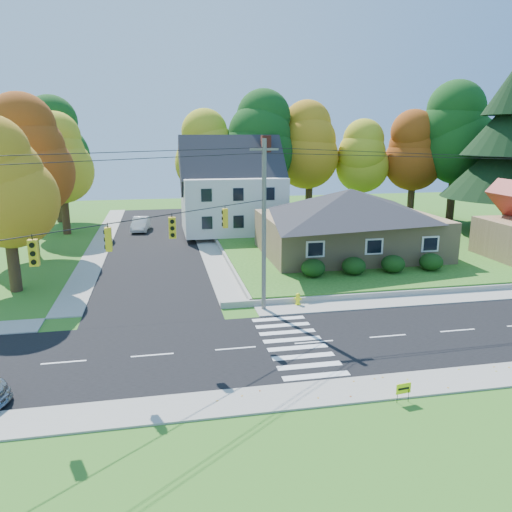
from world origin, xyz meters
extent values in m
plane|color=#3D7923|center=(0.00, 0.00, 0.00)|extent=(120.00, 120.00, 0.00)
cube|color=black|center=(0.00, 0.00, 0.01)|extent=(90.00, 8.00, 0.02)
cube|color=black|center=(-8.00, 26.00, 0.01)|extent=(8.00, 44.00, 0.02)
cube|color=#9C9A90|center=(0.00, 5.00, 0.04)|extent=(90.00, 2.00, 0.08)
cube|color=#9C9A90|center=(0.00, -5.00, 0.04)|extent=(90.00, 2.00, 0.08)
cube|color=#3D7923|center=(13.00, 21.00, 0.25)|extent=(30.00, 30.00, 0.50)
cube|color=tan|center=(8.00, 16.00, 2.10)|extent=(14.00, 10.00, 3.20)
pyramid|color=#26262B|center=(8.00, 16.00, 4.80)|extent=(14.60, 10.60, 2.20)
cube|color=silver|center=(0.00, 28.00, 3.30)|extent=(10.00, 8.00, 5.60)
pyramid|color=#26262B|center=(0.00, 28.00, 7.30)|extent=(10.40, 8.40, 2.40)
cube|color=brown|center=(3.50, 28.00, 5.30)|extent=(0.90, 0.90, 9.60)
ellipsoid|color=#163A10|center=(3.00, 9.80, 1.14)|extent=(1.70, 1.70, 1.27)
ellipsoid|color=#163A10|center=(6.00, 9.80, 1.14)|extent=(1.70, 1.70, 1.27)
ellipsoid|color=#163A10|center=(9.00, 9.80, 1.14)|extent=(1.70, 1.70, 1.27)
ellipsoid|color=#163A10|center=(12.00, 9.80, 1.14)|extent=(1.70, 1.70, 1.27)
cylinder|color=#666059|center=(-1.50, 5.20, 5.00)|extent=(0.26, 0.26, 10.00)
cube|color=#666059|center=(-1.50, 5.20, 9.40)|extent=(1.60, 0.12, 0.12)
cube|color=gold|center=(-12.00, -3.20, 5.95)|extent=(0.34, 0.26, 1.00)
cube|color=gold|center=(-9.50, -1.20, 5.95)|extent=(0.26, 0.34, 1.00)
cube|color=gold|center=(-6.80, 0.95, 5.95)|extent=(0.34, 0.26, 1.00)
cube|color=gold|center=(-4.00, 3.20, 5.95)|extent=(0.26, 0.34, 1.00)
cylinder|color=black|center=(-8.00, 0.00, 6.60)|extent=(13.02, 10.43, 0.04)
cylinder|color=#3F2A19|center=(-2.00, 34.00, 3.20)|extent=(0.80, 0.80, 5.40)
sphere|color=gold|center=(-2.00, 34.00, 7.10)|extent=(6.72, 6.72, 6.72)
sphere|color=gold|center=(-2.00, 34.00, 8.78)|extent=(5.91, 5.91, 5.91)
sphere|color=gold|center=(-2.00, 34.00, 10.46)|extent=(5.11, 5.11, 5.11)
cylinder|color=#3F2A19|center=(4.00, 33.00, 3.65)|extent=(0.86, 0.86, 6.30)
sphere|color=#174B17|center=(4.00, 33.00, 8.20)|extent=(7.84, 7.84, 7.84)
sphere|color=#174B17|center=(4.00, 33.00, 10.16)|extent=(6.90, 6.90, 6.90)
sphere|color=#174B17|center=(4.00, 33.00, 12.12)|extent=(5.96, 5.96, 5.96)
cylinder|color=#3F2A19|center=(10.00, 34.00, 3.43)|extent=(0.83, 0.83, 5.85)
sphere|color=#C2851B|center=(10.00, 34.00, 7.65)|extent=(7.28, 7.28, 7.28)
sphere|color=#C2851B|center=(10.00, 34.00, 9.47)|extent=(6.41, 6.41, 6.41)
sphere|color=#C2851B|center=(10.00, 34.00, 11.29)|extent=(5.53, 5.53, 5.53)
cylinder|color=#3F2A19|center=(16.00, 33.00, 2.98)|extent=(0.77, 0.77, 4.95)
sphere|color=gold|center=(16.00, 33.00, 6.55)|extent=(6.16, 6.16, 6.16)
sphere|color=gold|center=(16.00, 33.00, 8.09)|extent=(5.42, 5.42, 5.42)
sphere|color=gold|center=(16.00, 33.00, 9.63)|extent=(4.68, 4.68, 4.68)
cylinder|color=#3F2A19|center=(22.00, 32.00, 3.20)|extent=(0.80, 0.80, 5.40)
sphere|color=#914012|center=(22.00, 32.00, 7.10)|extent=(6.72, 6.72, 6.72)
sphere|color=#914012|center=(22.00, 32.00, 8.78)|extent=(5.91, 5.91, 5.91)
sphere|color=#914012|center=(22.00, 32.00, 10.46)|extent=(5.11, 5.11, 5.11)
cylinder|color=#3F2A19|center=(26.00, 30.00, 3.88)|extent=(0.89, 0.89, 6.75)
sphere|color=#174B17|center=(26.00, 30.00, 8.75)|extent=(8.40, 8.40, 8.40)
sphere|color=#174B17|center=(26.00, 30.00, 10.85)|extent=(7.39, 7.39, 7.39)
sphere|color=#174B17|center=(26.00, 30.00, 12.95)|extent=(6.38, 6.38, 6.38)
cylinder|color=#3F2A19|center=(27.00, 22.00, 1.94)|extent=(0.40, 0.40, 2.88)
cone|color=black|center=(27.00, 22.00, 7.38)|extent=(12.80, 12.80, 6.72)
cylinder|color=#3F2A19|center=(-17.00, 12.00, 2.48)|extent=(0.77, 0.77, 4.95)
sphere|color=#C2851B|center=(-17.00, 12.00, 6.05)|extent=(6.16, 6.16, 6.16)
sphere|color=#C2851B|center=(-17.00, 12.00, 7.59)|extent=(5.42, 5.42, 5.42)
sphere|color=#C2851B|center=(-17.00, 12.00, 9.13)|extent=(4.68, 4.68, 4.68)
cylinder|color=#3F2A19|center=(-18.00, 22.00, 2.93)|extent=(0.83, 0.83, 5.85)
sphere|color=#914012|center=(-18.00, 22.00, 7.15)|extent=(7.28, 7.28, 7.28)
sphere|color=#914012|center=(-18.00, 22.00, 8.97)|extent=(6.41, 6.41, 6.41)
sphere|color=#914012|center=(-18.00, 22.00, 10.79)|extent=(5.53, 5.53, 5.53)
cylinder|color=#3F2A19|center=(-17.00, 32.00, 2.70)|extent=(0.80, 0.80, 5.40)
sphere|color=gold|center=(-17.00, 32.00, 6.60)|extent=(6.72, 6.72, 6.72)
sphere|color=gold|center=(-17.00, 32.00, 8.28)|extent=(5.91, 5.91, 5.91)
sphere|color=gold|center=(-17.00, 32.00, 9.96)|extent=(5.11, 5.11, 5.11)
cylinder|color=#3F2A19|center=(-19.00, 40.00, 3.15)|extent=(0.86, 0.86, 6.30)
sphere|color=#174B17|center=(-19.00, 40.00, 7.70)|extent=(7.84, 7.84, 7.84)
sphere|color=#174B17|center=(-19.00, 40.00, 9.66)|extent=(6.90, 6.90, 6.90)
sphere|color=#174B17|center=(-19.00, 40.00, 11.62)|extent=(5.96, 5.96, 5.96)
imported|color=silver|center=(-9.43, 32.21, 0.76)|extent=(2.06, 4.66, 1.49)
cylinder|color=#FDFF13|center=(0.71, 5.54, 0.05)|extent=(0.36, 0.36, 0.10)
cylinder|color=#FDFF13|center=(0.71, 5.54, 0.35)|extent=(0.24, 0.24, 0.55)
sphere|color=#FDFF13|center=(0.71, 5.54, 0.68)|extent=(0.26, 0.26, 0.26)
cylinder|color=#FDFF13|center=(0.71, 5.54, 0.45)|extent=(0.46, 0.29, 0.12)
cylinder|color=black|center=(1.43, -6.21, 0.27)|extent=(0.02, 0.02, 0.54)
cylinder|color=black|center=(1.90, -6.21, 0.27)|extent=(0.02, 0.02, 0.54)
cube|color=#F9FF11|center=(1.67, -6.21, 0.59)|extent=(0.65, 0.11, 0.43)
camera|label=1|loc=(-7.35, -22.39, 10.23)|focal=35.00mm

